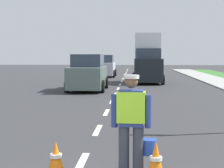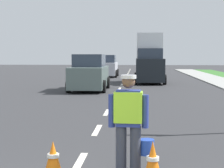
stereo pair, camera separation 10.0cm
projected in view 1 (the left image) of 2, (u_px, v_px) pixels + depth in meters
The scene contains 8 objects.
ground_plane at pixel (120, 84), 24.94m from camera, with size 96.00×96.00×0.00m, color #333335.
lane_center_line at pixel (122, 80), 29.12m from camera, with size 0.14×46.40×0.01m.
road_worker at pixel (133, 119), 6.08m from camera, with size 0.77×0.36×1.67m.
traffic_cone_near at pixel (56, 158), 6.09m from camera, with size 0.36×0.36×0.57m.
traffic_cone_far at pixel (156, 161), 5.75m from camera, with size 0.36×0.36×0.66m.
delivery_truck at pixel (148, 60), 26.19m from camera, with size 2.16×4.60×3.54m.
car_oncoming_second at pixel (88, 74), 20.63m from camera, with size 2.09×4.32×2.03m.
car_oncoming_third at pixel (105, 67), 33.54m from camera, with size 1.93×4.22×1.99m.
Camera 1 is at (0.98, -3.85, 2.00)m, focal length 58.73 mm.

